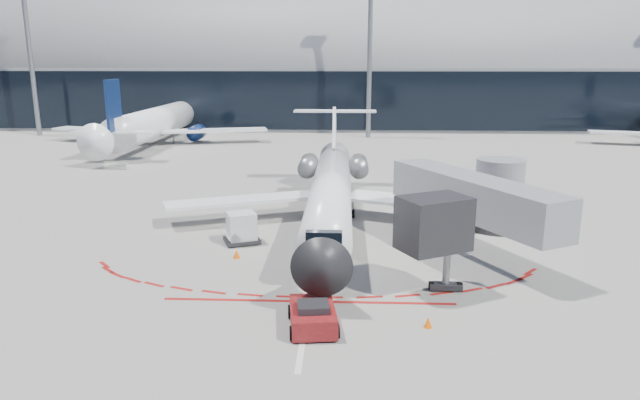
{
  "coord_description": "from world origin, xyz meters",
  "views": [
    {
      "loc": [
        1.68,
        -36.71,
        11.23
      ],
      "look_at": [
        0.12,
        -2.29,
        2.73
      ],
      "focal_mm": 32.0,
      "sensor_mm": 36.0,
      "label": 1
    }
  ],
  "objects_px": {
    "pushback_tug": "(313,316)",
    "regional_jet": "(331,189)",
    "uld_container": "(242,228)",
    "ramp_worker": "(305,265)"
  },
  "relations": [
    {
      "from": "regional_jet",
      "to": "pushback_tug",
      "type": "distance_m",
      "value": 16.43
    },
    {
      "from": "pushback_tug",
      "to": "ramp_worker",
      "type": "xyz_separation_m",
      "value": [
        -0.73,
        5.29,
        0.36
      ]
    },
    {
      "from": "ramp_worker",
      "to": "uld_container",
      "type": "height_order",
      "value": "uld_container"
    },
    {
      "from": "ramp_worker",
      "to": "pushback_tug",
      "type": "bearing_deg",
      "value": 98.6
    },
    {
      "from": "regional_jet",
      "to": "pushback_tug",
      "type": "xyz_separation_m",
      "value": [
        -0.34,
        -16.32,
        -1.89
      ]
    },
    {
      "from": "pushback_tug",
      "to": "ramp_worker",
      "type": "height_order",
      "value": "ramp_worker"
    },
    {
      "from": "pushback_tug",
      "to": "regional_jet",
      "type": "bearing_deg",
      "value": 81.45
    },
    {
      "from": "regional_jet",
      "to": "uld_container",
      "type": "height_order",
      "value": "regional_jet"
    },
    {
      "from": "regional_jet",
      "to": "uld_container",
      "type": "bearing_deg",
      "value": -138.52
    },
    {
      "from": "regional_jet",
      "to": "ramp_worker",
      "type": "distance_m",
      "value": 11.19
    }
  ]
}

